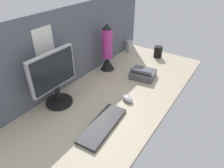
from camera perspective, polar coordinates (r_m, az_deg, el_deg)
name	(u,v)px	position (r cm, az deg, el deg)	size (l,w,h in cm)	color
ground_plane	(115,94)	(148.82, 0.82, -2.86)	(180.00, 80.00, 3.00)	tan
cubicle_wall_back	(73,45)	(155.49, -10.93, 10.87)	(180.00, 5.50, 57.38)	#565B66
monitor	(55,78)	(131.92, -16.04, 1.74)	(34.49, 18.00, 37.30)	black
keyboard	(103,125)	(120.41, -2.68, -11.61)	(37.00, 13.00, 2.00)	#262628
mouse	(128,99)	(139.32, 4.44, -4.15)	(5.60, 9.60, 3.40)	#99999E
mug_steel	(129,46)	(212.00, 4.94, 10.66)	(6.65, 6.65, 11.81)	#B2B2B7
mug_black_travel	(158,52)	(204.05, 12.96, 8.90)	(7.96, 7.96, 10.94)	black
lava_lamp	(107,51)	(171.81, -1.37, 9.31)	(12.27, 12.27, 40.17)	black
desk_phone	(143,74)	(166.53, 8.74, 2.85)	(19.84, 21.49, 8.80)	#4C4C51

